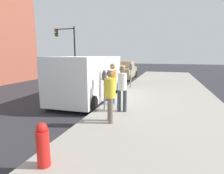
{
  "coord_description": "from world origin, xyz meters",
  "views": [
    {
      "loc": [
        3.59,
        -6.85,
        2.22
      ],
      "look_at": [
        1.65,
        -0.69,
        1.05
      ],
      "focal_mm": 28.38,
      "sensor_mm": 36.0,
      "label": 1
    }
  ],
  "objects_px": {
    "parking_meter_near": "(104,83)",
    "parked_van": "(89,77)",
    "parking_meter_far": "(131,72)",
    "pedestrian_in_yellow": "(110,93)",
    "pedestrian_in_orange": "(112,81)",
    "traffic_light_corner": "(68,43)",
    "parked_sedan_ahead": "(124,71)",
    "fire_hydrant": "(43,145)",
    "pedestrian_in_white": "(122,86)"
  },
  "relations": [
    {
      "from": "traffic_light_corner",
      "to": "fire_hydrant",
      "type": "height_order",
      "value": "traffic_light_corner"
    },
    {
      "from": "pedestrian_in_white",
      "to": "parked_sedan_ahead",
      "type": "xyz_separation_m",
      "value": [
        -2.42,
        10.28,
        -0.37
      ]
    },
    {
      "from": "parking_meter_far",
      "to": "parked_sedan_ahead",
      "type": "relative_size",
      "value": 0.34
    },
    {
      "from": "parked_sedan_ahead",
      "to": "parking_meter_far",
      "type": "bearing_deg",
      "value": -72.0
    },
    {
      "from": "parking_meter_near",
      "to": "pedestrian_in_yellow",
      "type": "height_order",
      "value": "pedestrian_in_yellow"
    },
    {
      "from": "parked_van",
      "to": "traffic_light_corner",
      "type": "height_order",
      "value": "traffic_light_corner"
    },
    {
      "from": "parked_van",
      "to": "fire_hydrant",
      "type": "xyz_separation_m",
      "value": [
        1.6,
        -5.56,
        -0.59
      ]
    },
    {
      "from": "pedestrian_in_orange",
      "to": "pedestrian_in_yellow",
      "type": "height_order",
      "value": "pedestrian_in_orange"
    },
    {
      "from": "parking_meter_near",
      "to": "traffic_light_corner",
      "type": "height_order",
      "value": "traffic_light_corner"
    },
    {
      "from": "parking_meter_far",
      "to": "pedestrian_in_yellow",
      "type": "relative_size",
      "value": 0.93
    },
    {
      "from": "parking_meter_near",
      "to": "traffic_light_corner",
      "type": "distance_m",
      "value": 14.26
    },
    {
      "from": "parking_meter_far",
      "to": "pedestrian_in_orange",
      "type": "distance_m",
      "value": 4.1
    },
    {
      "from": "parking_meter_near",
      "to": "parked_van",
      "type": "relative_size",
      "value": 0.29
    },
    {
      "from": "traffic_light_corner",
      "to": "pedestrian_in_orange",
      "type": "bearing_deg",
      "value": -51.3
    },
    {
      "from": "pedestrian_in_orange",
      "to": "parked_van",
      "type": "distance_m",
      "value": 1.89
    },
    {
      "from": "pedestrian_in_yellow",
      "to": "parked_sedan_ahead",
      "type": "xyz_separation_m",
      "value": [
        -2.33,
        11.42,
        -0.34
      ]
    },
    {
      "from": "traffic_light_corner",
      "to": "parked_sedan_ahead",
      "type": "bearing_deg",
      "value": -8.95
    },
    {
      "from": "pedestrian_in_white",
      "to": "traffic_light_corner",
      "type": "distance_m",
      "value": 14.68
    },
    {
      "from": "pedestrian_in_orange",
      "to": "traffic_light_corner",
      "type": "height_order",
      "value": "traffic_light_corner"
    },
    {
      "from": "parked_sedan_ahead",
      "to": "fire_hydrant",
      "type": "xyz_separation_m",
      "value": [
        1.84,
        -13.93,
        -0.18
      ]
    },
    {
      "from": "parking_meter_far",
      "to": "pedestrian_in_white",
      "type": "bearing_deg",
      "value": -82.11
    },
    {
      "from": "pedestrian_in_white",
      "to": "pedestrian_in_yellow",
      "type": "bearing_deg",
      "value": -94.3
    },
    {
      "from": "pedestrian_in_orange",
      "to": "traffic_light_corner",
      "type": "relative_size",
      "value": 0.33
    },
    {
      "from": "pedestrian_in_orange",
      "to": "traffic_light_corner",
      "type": "bearing_deg",
      "value": 128.7
    },
    {
      "from": "traffic_light_corner",
      "to": "fire_hydrant",
      "type": "xyz_separation_m",
      "value": [
        8.45,
        -14.97,
        -2.95
      ]
    },
    {
      "from": "parking_meter_near",
      "to": "parked_van",
      "type": "distance_m",
      "value": 2.44
    },
    {
      "from": "parking_meter_near",
      "to": "parking_meter_far",
      "type": "distance_m",
      "value": 4.94
    },
    {
      "from": "pedestrian_in_white",
      "to": "traffic_light_corner",
      "type": "bearing_deg",
      "value": 128.58
    },
    {
      "from": "parking_meter_near",
      "to": "pedestrian_in_white",
      "type": "xyz_separation_m",
      "value": [
        0.68,
        0.01,
        -0.06
      ]
    },
    {
      "from": "fire_hydrant",
      "to": "parked_van",
      "type": "bearing_deg",
      "value": 106.04
    },
    {
      "from": "fire_hydrant",
      "to": "parking_meter_far",
      "type": "bearing_deg",
      "value": 90.67
    },
    {
      "from": "parked_van",
      "to": "fire_hydrant",
      "type": "relative_size",
      "value": 6.13
    },
    {
      "from": "pedestrian_in_yellow",
      "to": "traffic_light_corner",
      "type": "height_order",
      "value": "traffic_light_corner"
    },
    {
      "from": "parked_sedan_ahead",
      "to": "pedestrian_in_white",
      "type": "bearing_deg",
      "value": -76.75
    },
    {
      "from": "parking_meter_near",
      "to": "parking_meter_far",
      "type": "bearing_deg",
      "value": 90.0
    },
    {
      "from": "pedestrian_in_yellow",
      "to": "traffic_light_corner",
      "type": "bearing_deg",
      "value": 125.66
    },
    {
      "from": "fire_hydrant",
      "to": "parking_meter_near",
      "type": "bearing_deg",
      "value": 91.57
    },
    {
      "from": "parking_meter_near",
      "to": "parked_van",
      "type": "height_order",
      "value": "parked_van"
    },
    {
      "from": "parking_meter_near",
      "to": "traffic_light_corner",
      "type": "relative_size",
      "value": 0.29
    },
    {
      "from": "parking_meter_far",
      "to": "traffic_light_corner",
      "type": "xyz_separation_m",
      "value": [
        -8.35,
        6.39,
        2.34
      ]
    },
    {
      "from": "parking_meter_far",
      "to": "pedestrian_in_yellow",
      "type": "xyz_separation_m",
      "value": [
        0.6,
        -6.08,
        -0.1
      ]
    },
    {
      "from": "pedestrian_in_yellow",
      "to": "parked_sedan_ahead",
      "type": "relative_size",
      "value": 0.37
    },
    {
      "from": "pedestrian_in_yellow",
      "to": "parked_sedan_ahead",
      "type": "bearing_deg",
      "value": 101.55
    },
    {
      "from": "pedestrian_in_white",
      "to": "traffic_light_corner",
      "type": "relative_size",
      "value": 0.33
    },
    {
      "from": "parking_meter_near",
      "to": "parked_sedan_ahead",
      "type": "bearing_deg",
      "value": 99.58
    },
    {
      "from": "parked_sedan_ahead",
      "to": "fire_hydrant",
      "type": "bearing_deg",
      "value": -82.49
    },
    {
      "from": "parking_meter_far",
      "to": "pedestrian_in_white",
      "type": "height_order",
      "value": "pedestrian_in_white"
    },
    {
      "from": "parking_meter_far",
      "to": "fire_hydrant",
      "type": "relative_size",
      "value": 1.77
    },
    {
      "from": "parking_meter_near",
      "to": "parked_sedan_ahead",
      "type": "xyz_separation_m",
      "value": [
        -1.74,
        10.28,
        -0.43
      ]
    },
    {
      "from": "pedestrian_in_orange",
      "to": "fire_hydrant",
      "type": "xyz_separation_m",
      "value": [
        0.05,
        -4.49,
        -0.58
      ]
    }
  ]
}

